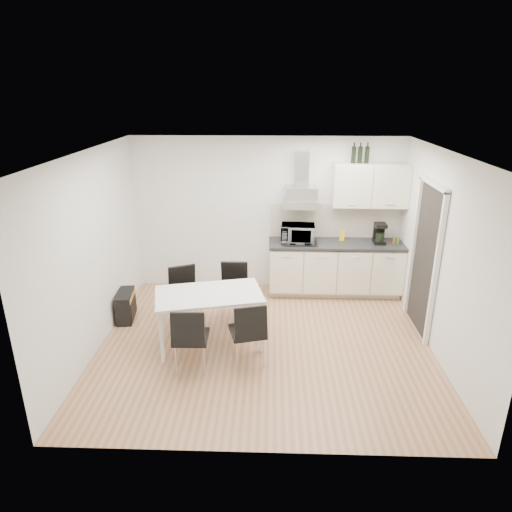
{
  "coord_description": "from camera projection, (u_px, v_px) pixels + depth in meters",
  "views": [
    {
      "loc": [
        0.07,
        -5.48,
        3.33
      ],
      "look_at": [
        -0.14,
        0.52,
        1.1
      ],
      "focal_mm": 32.0,
      "sensor_mm": 36.0,
      "label": 1
    }
  ],
  "objects": [
    {
      "name": "dining_table",
      "position": [
        209.0,
        299.0,
        6.09
      ],
      "size": [
        1.55,
        1.11,
        0.75
      ],
      "rotation": [
        0.0,
        0.0,
        0.24
      ],
      "color": "white",
      "rests_on": "ground"
    },
    {
      "name": "wall_left",
      "position": [
        92.0,
        253.0,
        5.92
      ],
      "size": [
        0.1,
        4.0,
        2.6
      ],
      "primitive_type": "cube",
      "color": "white",
      "rests_on": "ground"
    },
    {
      "name": "wall_front",
      "position": [
        262.0,
        335.0,
        3.97
      ],
      "size": [
        4.5,
        0.1,
        2.6
      ],
      "primitive_type": "cube",
      "color": "white",
      "rests_on": "ground"
    },
    {
      "name": "wall_back",
      "position": [
        267.0,
        215.0,
        7.72
      ],
      "size": [
        4.5,
        0.1,
        2.6
      ],
      "primitive_type": "cube",
      "color": "white",
      "rests_on": "ground"
    },
    {
      "name": "chair_far_left",
      "position": [
        186.0,
        298.0,
        6.65
      ],
      "size": [
        0.61,
        0.64,
        0.88
      ],
      "primitive_type": null,
      "rotation": [
        0.0,
        0.0,
        3.57
      ],
      "color": "black",
      "rests_on": "ground"
    },
    {
      "name": "guitar_amp",
      "position": [
        126.0,
        306.0,
        6.9
      ],
      "size": [
        0.29,
        0.55,
        0.44
      ],
      "rotation": [
        0.0,
        0.0,
        0.13
      ],
      "color": "black",
      "rests_on": "ground"
    },
    {
      "name": "wall_right",
      "position": [
        443.0,
        258.0,
        5.77
      ],
      "size": [
        0.1,
        4.0,
        2.6
      ],
      "primitive_type": "cube",
      "color": "white",
      "rests_on": "ground"
    },
    {
      "name": "chair_near_right",
      "position": [
        247.0,
        332.0,
        5.72
      ],
      "size": [
        0.55,
        0.6,
        0.88
      ],
      "primitive_type": null,
      "rotation": [
        0.0,
        0.0,
        0.26
      ],
      "color": "black",
      "rests_on": "ground"
    },
    {
      "name": "kitchenette",
      "position": [
        338.0,
        247.0,
        7.59
      ],
      "size": [
        2.22,
        0.64,
        2.52
      ],
      "color": "beige",
      "rests_on": "ground"
    },
    {
      "name": "chair_near_left",
      "position": [
        191.0,
        338.0,
        5.59
      ],
      "size": [
        0.45,
        0.51,
        0.88
      ],
      "primitive_type": null,
      "rotation": [
        0.0,
        0.0,
        0.02
      ],
      "color": "black",
      "rests_on": "ground"
    },
    {
      "name": "chair_far_right",
      "position": [
        234.0,
        294.0,
        6.79
      ],
      "size": [
        0.44,
        0.5,
        0.88
      ],
      "primitive_type": null,
      "rotation": [
        0.0,
        0.0,
        3.14
      ],
      "color": "black",
      "rests_on": "ground"
    },
    {
      "name": "ground",
      "position": [
        265.0,
        344.0,
        6.3
      ],
      "size": [
        4.5,
        4.5,
        0.0
      ],
      "primitive_type": "plane",
      "color": "tan",
      "rests_on": "ground"
    },
    {
      "name": "ceiling",
      "position": [
        266.0,
        153.0,
        5.39
      ],
      "size": [
        4.5,
        4.5,
        0.0
      ],
      "primitive_type": "plane",
      "color": "white",
      "rests_on": "wall_back"
    },
    {
      "name": "doorway",
      "position": [
        424.0,
        261.0,
        6.37
      ],
      "size": [
        0.08,
        1.04,
        2.1
      ],
      "primitive_type": "cube",
      "color": "white",
      "rests_on": "ground"
    },
    {
      "name": "floor_speaker",
      "position": [
        183.0,
        279.0,
        8.08
      ],
      "size": [
        0.2,
        0.18,
        0.28
      ],
      "primitive_type": "cube",
      "rotation": [
        0.0,
        0.0,
        -0.22
      ],
      "color": "black",
      "rests_on": "ground"
    }
  ]
}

